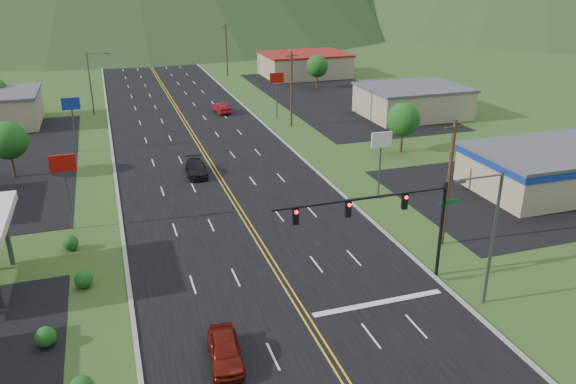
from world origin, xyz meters
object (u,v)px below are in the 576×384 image
object	(u,v)px
traffic_signal	(390,213)
car_red_near	(225,351)
car_dark_mid	(196,169)
car_red_far	(221,108)
streetlight_west	(92,79)
streetlight_east	(490,231)

from	to	relation	value
traffic_signal	car_red_near	xyz separation A→B (m)	(-12.07, -4.58, -4.59)
car_red_near	car_dark_mid	world-z (taller)	car_red_near
traffic_signal	car_red_far	world-z (taller)	traffic_signal
car_red_near	car_red_far	bearing A→B (deg)	83.67
car_red_far	streetlight_west	bearing A→B (deg)	-20.48
streetlight_east	car_dark_mid	distance (m)	32.75
streetlight_west	car_dark_mid	xyz separation A→B (m)	(9.61, -30.38, -4.46)
streetlight_west	car_red_near	size ratio (longest dim) A/B	2.07
streetlight_east	streetlight_west	distance (m)	64.21
traffic_signal	streetlight_east	world-z (taller)	streetlight_east
car_red_near	traffic_signal	bearing A→B (deg)	26.10
streetlight_west	car_red_far	xyz separation A→B (m)	(17.62, -4.74, -4.41)
car_red_near	car_dark_mid	xyz separation A→B (m)	(3.53, 30.20, -0.02)
streetlight_east	streetlight_west	size ratio (longest dim) A/B	1.00
car_red_near	car_red_far	distance (m)	57.02
streetlight_west	traffic_signal	bearing A→B (deg)	-72.03
car_dark_mid	streetlight_west	bearing A→B (deg)	110.84
traffic_signal	car_dark_mid	distance (m)	27.41
car_dark_mid	streetlight_east	bearing A→B (deg)	-62.63
streetlight_east	car_red_near	world-z (taller)	streetlight_east
streetlight_west	car_red_far	size ratio (longest dim) A/B	1.93
traffic_signal	streetlight_east	xyz separation A→B (m)	(4.70, -4.00, -0.15)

